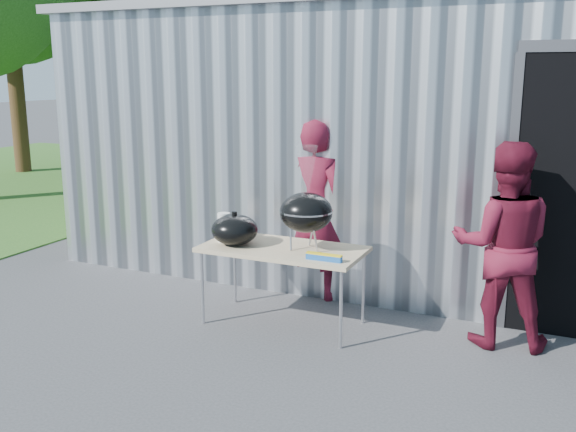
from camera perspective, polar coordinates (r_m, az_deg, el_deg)
The scene contains 12 objects.
ground at distance 5.51m, azimuth -6.16°, elevation -12.46°, with size 80.00×80.00×0.00m, color #3B3B3D.
building at distance 9.06m, azimuth 13.81°, elevation 7.25°, with size 8.20×6.20×3.10m.
grass_patch at distance 15.65m, azimuth -23.80°, elevation 3.02°, with size 10.00×12.00×0.02m, color #2D591E.
tree_far at distance 16.16m, azimuth -10.47°, elevation 17.89°, with size 3.59×3.59×5.94m.
folding_table at distance 5.96m, azimuth -0.45°, elevation -3.16°, with size 1.50×0.75×0.75m.
kettle_grill at distance 5.78m, azimuth 1.62°, elevation 0.96°, with size 0.49×0.49×0.95m.
grill_lid at distance 6.03m, azimuth -4.76°, elevation -1.22°, with size 0.44×0.44×0.32m.
paper_towels at distance 6.14m, azimuth -5.70°, elevation -1.01°, with size 0.12×0.12×0.28m, color white.
white_tub at distance 6.36m, azimuth -4.16°, elevation -1.34°, with size 0.20×0.15×0.10m, color white.
foil_box at distance 5.53m, azimuth 3.22°, elevation -3.67°, with size 0.32×0.05×0.06m.
person_cook at distance 6.67m, azimuth 2.54°, elevation 0.56°, with size 0.68×0.45×1.88m, color maroon.
person_bystander at distance 5.78m, azimuth 18.56°, elevation -2.48°, with size 0.86×0.67×1.78m, color maroon.
Camera 1 is at (2.57, -4.28, 2.33)m, focal length 40.00 mm.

